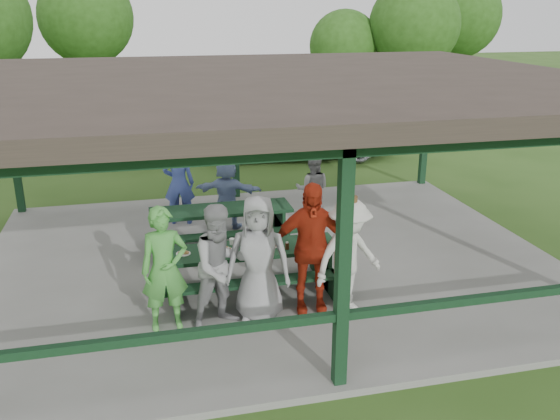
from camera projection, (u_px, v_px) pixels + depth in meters
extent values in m
plane|color=#2B4D18|center=(271.00, 263.00, 10.69)|extent=(90.00, 90.00, 0.00)
cube|color=slate|center=(271.00, 261.00, 10.67)|extent=(10.00, 8.00, 0.10)
cube|color=black|center=(343.00, 269.00, 6.67)|extent=(0.15, 0.15, 3.00)
cube|color=black|center=(12.00, 145.00, 12.62)|extent=(0.15, 0.15, 3.00)
cube|color=black|center=(235.00, 134.00, 13.66)|extent=(0.15, 0.15, 3.00)
cube|color=black|center=(426.00, 125.00, 14.71)|extent=(0.15, 0.15, 3.00)
cube|color=black|center=(129.00, 341.00, 6.35)|extent=(4.65, 0.10, 0.10)
cube|color=black|center=(523.00, 294.00, 7.39)|extent=(4.65, 0.10, 0.10)
cube|color=black|center=(130.00, 165.00, 13.34)|extent=(4.65, 0.10, 0.10)
cube|color=black|center=(333.00, 154.00, 14.38)|extent=(4.65, 0.10, 0.10)
cube|color=black|center=(347.00, 147.00, 6.22)|extent=(9.80, 0.15, 0.20)
cube|color=black|center=(233.00, 72.00, 13.21)|extent=(9.80, 0.15, 0.20)
cube|color=#322A24|center=(270.00, 83.00, 9.64)|extent=(10.60, 8.60, 0.24)
cube|color=black|center=(250.00, 250.00, 9.19)|extent=(2.77, 0.75, 0.06)
cube|color=black|center=(257.00, 282.00, 8.78)|extent=(2.77, 0.28, 0.05)
cube|color=black|center=(244.00, 253.00, 9.80)|extent=(2.77, 0.28, 0.05)
cube|color=black|center=(173.00, 278.00, 9.04)|extent=(0.06, 0.70, 0.75)
cube|color=black|center=(324.00, 263.00, 9.57)|extent=(0.06, 0.70, 0.75)
cube|color=black|center=(173.00, 286.00, 9.09)|extent=(0.06, 1.39, 0.45)
cube|color=black|center=(323.00, 271.00, 9.61)|extent=(0.06, 1.39, 0.45)
cube|color=black|center=(221.00, 210.00, 10.99)|extent=(2.61, 0.75, 0.06)
cube|color=black|center=(226.00, 235.00, 10.58)|extent=(2.61, 0.28, 0.05)
cube|color=black|center=(217.00, 215.00, 11.60)|extent=(2.61, 0.28, 0.05)
cube|color=black|center=(160.00, 232.00, 10.86)|extent=(0.06, 0.70, 0.75)
cube|color=black|center=(280.00, 222.00, 11.35)|extent=(0.06, 0.70, 0.75)
cube|color=black|center=(161.00, 240.00, 10.91)|extent=(0.06, 1.39, 0.45)
cube|color=black|center=(280.00, 230.00, 11.40)|extent=(0.06, 1.39, 0.45)
cylinder|color=white|center=(183.00, 254.00, 8.96)|extent=(0.22, 0.22, 0.01)
torus|color=#986236|center=(181.00, 253.00, 8.92)|extent=(0.10, 0.10, 0.03)
torus|color=#986236|center=(186.00, 253.00, 8.94)|extent=(0.10, 0.10, 0.03)
torus|color=#986236|center=(183.00, 251.00, 8.99)|extent=(0.10, 0.10, 0.03)
cylinder|color=white|center=(225.00, 250.00, 9.09)|extent=(0.22, 0.22, 0.01)
torus|color=#986236|center=(223.00, 249.00, 9.06)|extent=(0.10, 0.10, 0.03)
torus|color=#986236|center=(228.00, 249.00, 9.08)|extent=(0.10, 0.10, 0.03)
torus|color=#986236|center=(225.00, 247.00, 9.13)|extent=(0.10, 0.10, 0.03)
cylinder|color=white|center=(273.00, 245.00, 9.26)|extent=(0.22, 0.22, 0.01)
torus|color=#986236|center=(271.00, 245.00, 9.22)|extent=(0.10, 0.10, 0.03)
torus|color=#986236|center=(276.00, 244.00, 9.24)|extent=(0.10, 0.10, 0.03)
torus|color=#986236|center=(272.00, 243.00, 9.29)|extent=(0.10, 0.10, 0.03)
cylinder|color=white|center=(320.00, 241.00, 9.42)|extent=(0.22, 0.22, 0.01)
torus|color=#986236|center=(318.00, 241.00, 9.39)|extent=(0.10, 0.10, 0.03)
torus|color=#986236|center=(322.00, 240.00, 9.41)|extent=(0.10, 0.10, 0.03)
torus|color=#986236|center=(319.00, 239.00, 9.46)|extent=(0.10, 0.10, 0.03)
cylinder|color=#381E0F|center=(171.00, 257.00, 8.73)|extent=(0.06, 0.06, 0.10)
cylinder|color=#381E0F|center=(229.00, 251.00, 8.92)|extent=(0.06, 0.06, 0.10)
cylinder|color=#381E0F|center=(261.00, 248.00, 9.03)|extent=(0.06, 0.06, 0.10)
cylinder|color=#381E0F|center=(287.00, 246.00, 9.12)|extent=(0.06, 0.06, 0.10)
cylinder|color=#381E0F|center=(299.00, 245.00, 9.16)|extent=(0.06, 0.06, 0.10)
cylinder|color=#381E0F|center=(312.00, 244.00, 9.21)|extent=(0.06, 0.06, 0.10)
cone|color=white|center=(232.00, 242.00, 9.29)|extent=(0.09, 0.09, 0.10)
cone|color=white|center=(258.00, 239.00, 9.39)|extent=(0.09, 0.09, 0.10)
cone|color=white|center=(265.00, 239.00, 9.41)|extent=(0.09, 0.09, 0.10)
imported|color=green|center=(165.00, 269.00, 8.11)|extent=(0.67, 0.46, 1.78)
imported|color=#97979A|center=(221.00, 266.00, 8.19)|extent=(1.04, 0.92, 1.79)
imported|color=#969699|center=(258.00, 259.00, 8.32)|extent=(1.04, 0.83, 1.86)
imported|color=#A02510|center=(310.00, 248.00, 8.56)|extent=(1.22, 0.64, 1.98)
imported|color=silver|center=(348.00, 257.00, 8.57)|extent=(1.26, 0.95, 1.73)
cylinder|color=brown|center=(351.00, 204.00, 8.31)|extent=(0.40, 0.40, 0.02)
cylinder|color=brown|center=(351.00, 200.00, 8.29)|extent=(0.24, 0.24, 0.11)
imported|color=#7E93C2|center=(227.00, 193.00, 11.94)|extent=(1.42, 0.91, 1.47)
imported|color=#4053A8|center=(179.00, 183.00, 12.13)|extent=(0.69, 0.51, 1.73)
imported|color=gray|center=(313.00, 190.00, 12.15)|extent=(0.86, 0.76, 1.47)
imported|color=silver|center=(297.00, 128.00, 18.31)|extent=(6.36, 3.73, 1.66)
cube|color=navy|center=(126.00, 133.00, 17.80)|extent=(3.05, 2.14, 0.12)
cube|color=navy|center=(117.00, 129.00, 17.07)|extent=(2.66, 0.87, 0.39)
cube|color=navy|center=(132.00, 120.00, 18.37)|extent=(2.66, 0.87, 0.39)
cube|color=navy|center=(80.00, 124.00, 17.81)|extent=(0.46, 1.34, 0.39)
cube|color=navy|center=(170.00, 125.00, 17.63)|extent=(0.46, 1.34, 0.39)
cylinder|color=black|center=(89.00, 151.00, 17.30)|extent=(0.77, 0.39, 0.75)
cylinder|color=yellow|center=(89.00, 151.00, 17.30)|extent=(0.33, 0.29, 0.28)
cylinder|color=black|center=(107.00, 141.00, 18.69)|extent=(0.77, 0.39, 0.75)
cylinder|color=yellow|center=(107.00, 141.00, 18.69)|extent=(0.33, 0.29, 0.28)
cylinder|color=black|center=(149.00, 152.00, 17.18)|extent=(0.77, 0.39, 0.75)
cylinder|color=yellow|center=(149.00, 152.00, 17.18)|extent=(0.33, 0.29, 0.28)
cylinder|color=black|center=(162.00, 141.00, 18.58)|extent=(0.77, 0.39, 0.75)
cylinder|color=yellow|center=(162.00, 141.00, 18.58)|extent=(0.33, 0.29, 0.28)
cube|color=navy|center=(187.00, 137.00, 17.72)|extent=(0.97, 0.37, 0.08)
cone|color=#F2590C|center=(78.00, 121.00, 17.78)|extent=(0.14, 0.38, 0.39)
cylinder|color=#322314|center=(92.00, 81.00, 24.51)|extent=(0.36, 0.36, 2.93)
sphere|color=#234A13|center=(86.00, 17.00, 23.68)|extent=(3.75, 3.75, 3.75)
cylinder|color=#322314|center=(343.00, 93.00, 23.96)|extent=(0.36, 0.36, 2.15)
sphere|color=#234A13|center=(344.00, 45.00, 23.36)|extent=(2.76, 2.76, 2.76)
cylinder|color=#322314|center=(410.00, 87.00, 23.47)|extent=(0.36, 0.36, 2.73)
sphere|color=#234A13|center=(414.00, 25.00, 22.71)|extent=(3.49, 3.49, 3.49)
cylinder|color=#322314|center=(453.00, 73.00, 27.47)|extent=(0.36, 0.36, 2.93)
sphere|color=#234A13|center=(459.00, 16.00, 26.65)|extent=(3.74, 3.74, 3.74)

